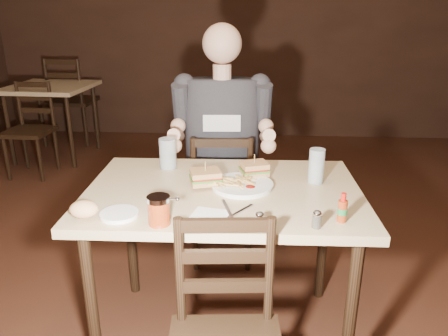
# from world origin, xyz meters

# --- Properties ---
(room_shell) EXTENTS (7.00, 7.00, 7.00)m
(room_shell) POSITION_xyz_m (0.00, 0.00, 1.40)
(room_shell) COLOR black
(room_shell) RESTS_ON ground
(main_table) EXTENTS (1.21, 0.82, 0.77)m
(main_table) POSITION_xyz_m (-0.03, -0.11, 0.69)
(main_table) COLOR tan
(main_table) RESTS_ON ground
(bg_table) EXTENTS (0.84, 0.84, 0.77)m
(bg_table) POSITION_xyz_m (-2.00, 2.50, 0.68)
(bg_table) COLOR tan
(bg_table) RESTS_ON ground
(chair_far) EXTENTS (0.41, 0.45, 0.85)m
(chair_far) POSITION_xyz_m (-0.09, 0.60, 0.42)
(chair_far) COLOR black
(chair_far) RESTS_ON ground
(bg_chair_far) EXTENTS (0.47, 0.51, 1.00)m
(bg_chair_far) POSITION_xyz_m (-2.00, 3.05, 0.50)
(bg_chair_far) COLOR black
(bg_chair_far) RESTS_ON ground
(bg_chair_near) EXTENTS (0.42, 0.45, 0.86)m
(bg_chair_near) POSITION_xyz_m (-2.00, 1.95, 0.43)
(bg_chair_near) COLOR black
(bg_chair_near) RESTS_ON ground
(diner) EXTENTS (0.60, 0.49, 1.00)m
(diner) POSITION_xyz_m (-0.09, 0.55, 0.94)
(diner) COLOR #2C2D31
(diner) RESTS_ON chair_far
(dinner_plate) EXTENTS (0.27, 0.27, 0.02)m
(dinner_plate) POSITION_xyz_m (0.05, -0.09, 0.78)
(dinner_plate) COLOR white
(dinner_plate) RESTS_ON main_table
(sandwich_left) EXTENTS (0.15, 0.14, 0.11)m
(sandwich_left) POSITION_xyz_m (-0.12, -0.08, 0.84)
(sandwich_left) COLOR tan
(sandwich_left) RESTS_ON dinner_plate
(sandwich_right) EXTENTS (0.14, 0.13, 0.10)m
(sandwich_right) POSITION_xyz_m (0.10, 0.03, 0.84)
(sandwich_right) COLOR tan
(sandwich_right) RESTS_ON dinner_plate
(fries_pile) EXTENTS (0.23, 0.16, 0.04)m
(fries_pile) POSITION_xyz_m (-0.00, -0.08, 0.80)
(fries_pile) COLOR #DCAC53
(fries_pile) RESTS_ON dinner_plate
(ketchup_dollop) EXTENTS (0.04, 0.04, 0.01)m
(ketchup_dollop) POSITION_xyz_m (0.08, -0.13, 0.79)
(ketchup_dollop) COLOR maroon
(ketchup_dollop) RESTS_ON dinner_plate
(glass_left) EXTENTS (0.08, 0.08, 0.15)m
(glass_left) POSITION_xyz_m (-0.32, 0.14, 0.85)
(glass_left) COLOR silver
(glass_left) RESTS_ON main_table
(glass_right) EXTENTS (0.07, 0.07, 0.16)m
(glass_right) POSITION_xyz_m (0.38, -0.01, 0.85)
(glass_right) COLOR silver
(glass_right) RESTS_ON main_table
(hot_sauce) EXTENTS (0.04, 0.04, 0.11)m
(hot_sauce) POSITION_xyz_m (0.42, -0.39, 0.83)
(hot_sauce) COLOR maroon
(hot_sauce) RESTS_ON main_table
(salt_shaker) EXTENTS (0.03, 0.03, 0.06)m
(salt_shaker) POSITION_xyz_m (0.12, -0.46, 0.80)
(salt_shaker) COLOR white
(salt_shaker) RESTS_ON main_table
(pepper_shaker) EXTENTS (0.03, 0.03, 0.06)m
(pepper_shaker) POSITION_xyz_m (0.32, -0.44, 0.80)
(pepper_shaker) COLOR #38332D
(pepper_shaker) RESTS_ON main_table
(syrup_dispenser) EXTENTS (0.09, 0.09, 0.11)m
(syrup_dispenser) POSITION_xyz_m (-0.25, -0.45, 0.82)
(syrup_dispenser) COLOR maroon
(syrup_dispenser) RESTS_ON main_table
(napkin) EXTENTS (0.16, 0.15, 0.00)m
(napkin) POSITION_xyz_m (-0.07, -0.38, 0.77)
(napkin) COLOR white
(napkin) RESTS_ON main_table
(knife) EXTENTS (0.07, 0.20, 0.00)m
(knife) POSITION_xyz_m (-0.00, -0.33, 0.78)
(knife) COLOR silver
(knife) RESTS_ON napkin
(fork) EXTENTS (0.10, 0.14, 0.00)m
(fork) POSITION_xyz_m (0.05, -0.34, 0.78)
(fork) COLOR silver
(fork) RESTS_ON napkin
(side_plate) EXTENTS (0.14, 0.14, 0.01)m
(side_plate) POSITION_xyz_m (-0.41, -0.40, 0.78)
(side_plate) COLOR white
(side_plate) RESTS_ON main_table
(bread_roll) EXTENTS (0.11, 0.09, 0.06)m
(bread_roll) POSITION_xyz_m (-0.53, -0.44, 0.81)
(bread_roll) COLOR tan
(bread_roll) RESTS_ON side_plate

